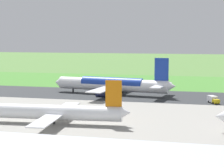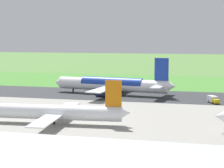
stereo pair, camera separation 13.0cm
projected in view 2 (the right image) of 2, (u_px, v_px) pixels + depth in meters
The scene contains 9 objects.
ground_plane at pixel (137, 96), 161.24m from camera, with size 800.00×800.00×0.00m, color #547F3D.
runway_asphalt at pixel (137, 95), 161.23m from camera, with size 600.00×33.25×0.06m, color #2D3033.
apron_concrete at pixel (106, 121), 112.08m from camera, with size 440.00×110.00×0.05m, color gray.
grass_verge_foreground at pixel (152, 83), 204.86m from camera, with size 600.00×80.00×0.04m, color #478534.
airliner_main at pixel (113, 84), 163.04m from camera, with size 54.08×44.41×15.88m.
airliner_parked_mid at pixel (55, 112), 108.33m from camera, with size 42.99×35.19×12.54m.
service_truck_fuel at pixel (213, 99), 142.34m from camera, with size 4.63×6.19×2.65m.
no_stopping_sign at pixel (168, 81), 203.38m from camera, with size 0.60×0.10×2.36m.
traffic_cone_orange at pixel (157, 83), 201.79m from camera, with size 0.40×0.40×0.55m, color orange.
Camera 2 is at (-27.48, 157.44, 24.17)m, focal length 62.68 mm.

